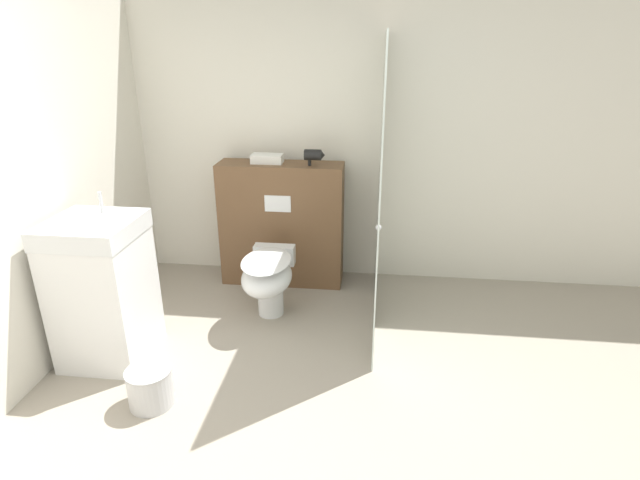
{
  "coord_description": "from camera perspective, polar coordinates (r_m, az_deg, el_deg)",
  "views": [
    {
      "loc": [
        0.51,
        -1.88,
        2.04
      ],
      "look_at": [
        0.13,
        1.44,
        0.7
      ],
      "focal_mm": 28.0,
      "sensor_mm": 36.0,
      "label": 1
    }
  ],
  "objects": [
    {
      "name": "hair_drier",
      "position": [
        4.13,
        -0.69,
        9.67
      ],
      "size": [
        0.17,
        0.09,
        0.13
      ],
      "color": "black",
      "rests_on": "partition_panel"
    },
    {
      "name": "waste_bin",
      "position": [
        3.26,
        -18.83,
        -15.61
      ],
      "size": [
        0.27,
        0.27,
        0.24
      ],
      "color": "silver",
      "rests_on": "ground_plane"
    },
    {
      "name": "partition_panel",
      "position": [
        4.4,
        -4.36,
        1.83
      ],
      "size": [
        1.07,
        0.32,
        1.08
      ],
      "color": "brown",
      "rests_on": "ground_plane"
    },
    {
      "name": "sink_vanity",
      "position": [
        3.63,
        -23.54,
        -5.29
      ],
      "size": [
        0.54,
        0.56,
        1.14
      ],
      "color": "white",
      "rests_on": "ground_plane"
    },
    {
      "name": "ground_plane",
      "position": [
        2.82,
        -6.57,
        -24.72
      ],
      "size": [
        12.0,
        12.0,
        0.0
      ],
      "primitive_type": "plane",
      "color": "#9E9384"
    },
    {
      "name": "shower_glass",
      "position": [
        3.66,
        6.81,
        5.95
      ],
      "size": [
        0.04,
        1.5,
        2.1
      ],
      "color": "silver",
      "rests_on": "ground_plane"
    },
    {
      "name": "toilet",
      "position": [
        3.87,
        -5.94,
        -4.27
      ],
      "size": [
        0.38,
        0.63,
        0.52
      ],
      "color": "white",
      "rests_on": "ground_plane"
    },
    {
      "name": "folded_towel",
      "position": [
        4.26,
        -6.06,
        9.23
      ],
      "size": [
        0.26,
        0.14,
        0.07
      ],
      "color": "white",
      "rests_on": "partition_panel"
    },
    {
      "name": "wall_back",
      "position": [
        4.41,
        -0.19,
        11.49
      ],
      "size": [
        8.0,
        0.06,
        2.5
      ],
      "color": "silver",
      "rests_on": "ground_plane"
    }
  ]
}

